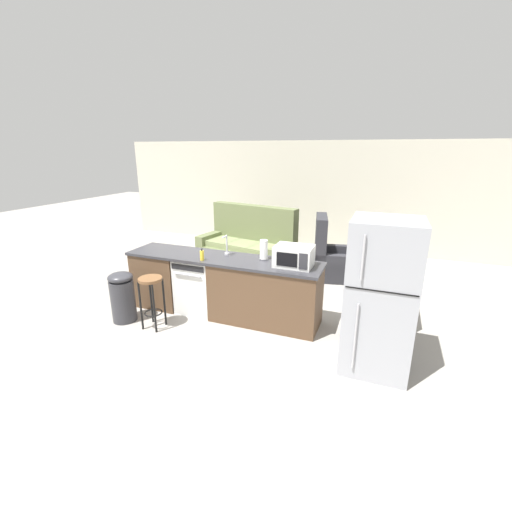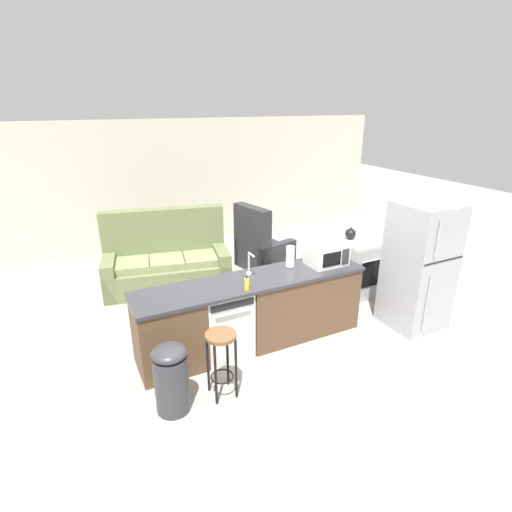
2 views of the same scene
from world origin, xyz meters
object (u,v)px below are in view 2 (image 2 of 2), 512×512
(paper_towel_roll, at_px, (290,257))
(trash_bin, at_px, (171,378))
(stove_range, at_px, (361,266))
(couch, at_px, (167,263))
(refrigerator, at_px, (419,266))
(kettle, at_px, (351,234))
(bar_stool, at_px, (221,351))
(dishwasher, at_px, (224,321))
(microwave, at_px, (326,254))
(soap_bottle, at_px, (247,284))
(armchair, at_px, (261,250))

(paper_towel_roll, distance_m, trash_bin, 2.14)
(stove_range, bearing_deg, couch, 147.97)
(refrigerator, relative_size, paper_towel_roll, 6.11)
(kettle, height_order, bar_stool, kettle)
(dishwasher, relative_size, microwave, 1.68)
(refrigerator, distance_m, soap_bottle, 2.41)
(kettle, bearing_deg, trash_bin, -157.06)
(trash_bin, relative_size, couch, 0.35)
(dishwasher, distance_m, couch, 2.25)
(soap_bottle, xyz_separation_m, kettle, (2.23, 0.90, 0.01))
(dishwasher, relative_size, soap_bottle, 4.77)
(stove_range, distance_m, armchair, 1.90)
(refrigerator, xyz_separation_m, microwave, (-1.12, 0.55, 0.18))
(stove_range, relative_size, refrigerator, 0.52)
(bar_stool, bearing_deg, armchair, 56.12)
(dishwasher, bearing_deg, stove_range, 11.91)
(bar_stool, distance_m, trash_bin, 0.55)
(stove_range, distance_m, refrigerator, 1.17)
(bar_stool, bearing_deg, dishwasher, 66.20)
(couch, bearing_deg, stove_range, -32.03)
(bar_stool, height_order, couch, couch)
(stove_range, relative_size, soap_bottle, 5.11)
(refrigerator, distance_m, bar_stool, 2.94)
(microwave, xyz_separation_m, bar_stool, (-1.80, -0.72, -0.50))
(refrigerator, bearing_deg, soap_bottle, 172.30)
(stove_range, bearing_deg, dishwasher, -168.09)
(paper_towel_roll, relative_size, kettle, 1.38)
(bar_stool, distance_m, armchair, 3.51)
(stove_range, bearing_deg, paper_towel_roll, -165.38)
(soap_bottle, distance_m, trash_bin, 1.31)
(dishwasher, bearing_deg, armchair, 53.22)
(trash_bin, height_order, couch, couch)
(soap_bottle, height_order, couch, couch)
(couch, bearing_deg, trash_bin, -104.00)
(dishwasher, height_order, paper_towel_roll, paper_towel_roll)
(trash_bin, xyz_separation_m, couch, (0.74, 2.95, 0.02))
(microwave, relative_size, couch, 0.23)
(soap_bottle, xyz_separation_m, armchair, (1.42, 2.41, -0.62))
(armchair, bearing_deg, kettle, -61.97)
(dishwasher, height_order, refrigerator, refrigerator)
(refrigerator, relative_size, soap_bottle, 9.79)
(trash_bin, bearing_deg, bar_stool, -1.33)
(soap_bottle, xyz_separation_m, couch, (-0.32, 2.47, -0.58))
(paper_towel_roll, bearing_deg, trash_bin, -155.52)
(dishwasher, height_order, kettle, kettle)
(paper_towel_roll, height_order, soap_bottle, paper_towel_roll)
(kettle, height_order, armchair, armchair)
(bar_stool, distance_m, couch, 2.98)
(refrigerator, distance_m, microwave, 1.26)
(refrigerator, bearing_deg, couch, 134.13)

